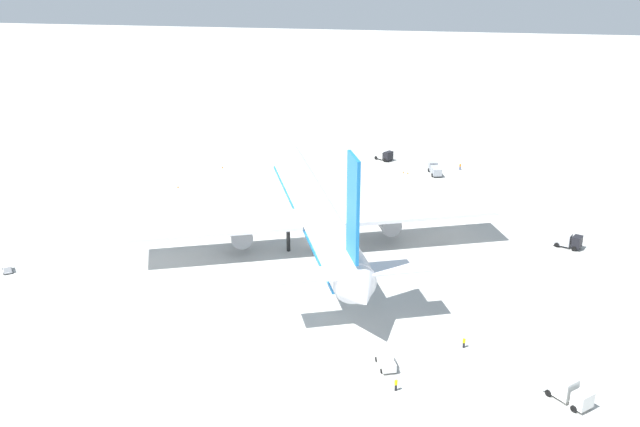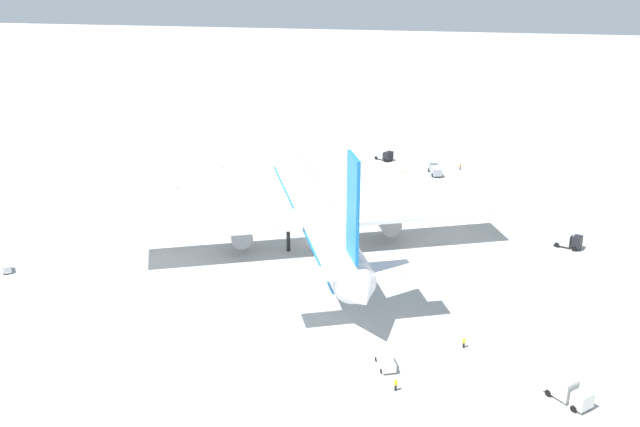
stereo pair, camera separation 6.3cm
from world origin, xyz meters
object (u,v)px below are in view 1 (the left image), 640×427
ground_worker_1 (460,166)px  traffic_cone_2 (222,167)px  service_truck_3 (384,155)px  traffic_cone_4 (178,187)px  service_van (386,360)px  ground_worker_0 (464,342)px  baggage_cart_0 (7,268)px  ground_worker_2 (396,384)px  service_truck_1 (567,389)px  traffic_cone_0 (403,172)px  traffic_cone_3 (279,170)px  service_truck_2 (435,169)px  traffic_cone_1 (408,173)px  service_truck_0 (567,240)px  airliner (315,210)px

ground_worker_1 → traffic_cone_2: ground_worker_1 is taller
service_truck_3 → traffic_cone_4: service_truck_3 is taller
service_van → ground_worker_0: bearing=-58.9°
baggage_cart_0 → service_truck_3: bearing=-38.6°
baggage_cart_0 → ground_worker_2: 72.63m
service_truck_1 → traffic_cone_0: size_ratio=11.19×
ground_worker_2 → service_van: bearing=17.2°
traffic_cone_2 → traffic_cone_3: (-0.31, -14.06, 0.00)m
ground_worker_0 → service_van: bearing=121.1°
service_truck_2 → traffic_cone_3: service_truck_2 is taller
service_truck_1 → traffic_cone_1: size_ratio=11.19×
traffic_cone_0 → service_van: bearing=-179.2°
service_truck_2 → traffic_cone_3: (-3.24, 37.38, -1.02)m
service_truck_2 → traffic_cone_2: service_truck_2 is taller
service_van → traffic_cone_2: bearing=28.9°
service_truck_1 → traffic_cone_1: service_truck_1 is taller
service_truck_1 → baggage_cart_0: bearing=74.8°
service_van → ground_worker_1: (89.30, -12.30, -0.20)m
service_truck_1 → ground_worker_2: bearing=93.0°
baggage_cart_0 → traffic_cone_2: bearing=-18.8°
traffic_cone_3 → traffic_cone_4: same height
service_truck_0 → service_van: (-44.85, 30.60, -0.44)m
traffic_cone_1 → traffic_cone_3: same height
traffic_cone_2 → ground_worker_2: bearing=-151.8°
ground_worker_1 → traffic_cone_4: 67.68m
service_truck_2 → traffic_cone_4: (-18.60, 57.54, -1.02)m
service_truck_1 → ground_worker_0: service_truck_1 is taller
traffic_cone_0 → ground_worker_0: bearing=-171.4°
baggage_cart_0 → traffic_cone_0: (64.60, -65.13, -0.45)m
service_truck_3 → ground_worker_2: size_ratio=2.84×
ground_worker_1 → traffic_cone_0: ground_worker_1 is taller
service_truck_1 → traffic_cone_0: service_truck_1 is taller
service_van → ground_worker_2: bearing=-162.8°
airliner → ground_worker_2: (-44.68, -17.43, -5.95)m
service_truck_3 → traffic_cone_0: 11.56m
airliner → traffic_cone_1: bearing=-19.2°
ground_worker_1 → traffic_cone_0: size_ratio=2.99×
service_truck_0 → service_truck_1: 49.76m
baggage_cart_0 → traffic_cone_2: 65.51m
service_truck_1 → service_van: size_ratio=1.28×
service_truck_1 → ground_worker_2: size_ratio=3.45×
traffic_cone_1 → service_truck_2: bearing=-83.1°
ground_worker_1 → ground_worker_2: (-94.74, 10.61, 0.08)m
airliner → service_truck_2: (45.66, -21.94, -5.56)m
baggage_cart_0 → traffic_cone_1: bearing=-45.9°
service_van → ground_worker_1: 90.14m
traffic_cone_3 → baggage_cart_0: bearing=150.3°
service_van → ground_worker_2: size_ratio=2.69×
service_truck_3 → traffic_cone_1: service_truck_3 is taller
airliner → traffic_cone_2: (42.72, 29.50, -6.58)m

